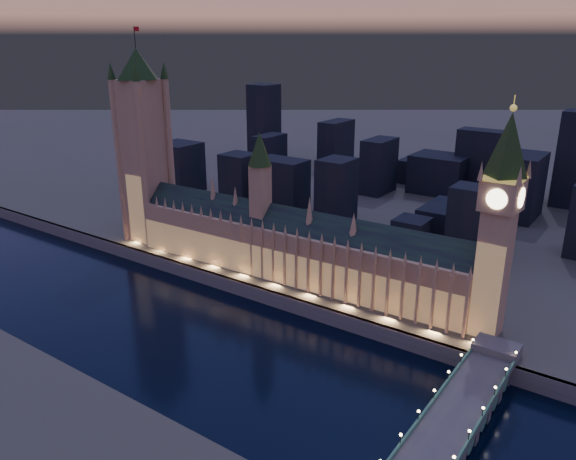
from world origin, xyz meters
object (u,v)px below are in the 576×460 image
Objects in this scene: elizabeth_tower at (500,209)px; westminster_bridge at (455,421)px; palace_of_westminster at (289,245)px; victoria_tower at (143,139)px.

westminster_bridge is at bearing -81.49° from elizabeth_tower.
palace_of_westminster is 1.94× the size of elizabeth_tower.
palace_of_westminster is at bearing 150.88° from westminster_bridge.
palace_of_westminster is at bearing -179.90° from elizabeth_tower.
victoria_tower reaches higher than palace_of_westminster.
victoria_tower is at bearing 180.00° from elizabeth_tower.
victoria_tower is 1.26× the size of elizabeth_tower.
westminster_bridge is at bearing -29.12° from palace_of_westminster.
palace_of_westminster is at bearing -0.10° from victoria_tower.
palace_of_westminster is 1.79× the size of westminster_bridge.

